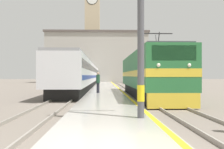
{
  "coord_description": "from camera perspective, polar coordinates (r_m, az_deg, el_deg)",
  "views": [
    {
      "loc": [
        -0.18,
        -6.05,
        1.8
      ],
      "look_at": [
        0.72,
        23.76,
        1.93
      ],
      "focal_mm": 42.0,
      "sensor_mm": 36.0,
      "label": 1
    }
  ],
  "objects": [
    {
      "name": "rail_track_near",
      "position": [
        31.3,
        4.89,
        -3.48
      ],
      "size": [
        2.84,
        140.0,
        0.16
      ],
      "color": "#70665B",
      "rests_on": "ground"
    },
    {
      "name": "ground_plane",
      "position": [
        36.09,
        -1.45,
        -3.1
      ],
      "size": [
        200.0,
        200.0,
        0.0
      ],
      "primitive_type": "plane",
      "color": "#70665B"
    },
    {
      "name": "rail_track_far",
      "position": [
        31.23,
        -7.11,
        -3.49
      ],
      "size": [
        2.83,
        140.0,
        0.16
      ],
      "color": "#70665B",
      "rests_on": "ground"
    },
    {
      "name": "passenger_train",
      "position": [
        43.73,
        -5.56,
        -0.03
      ],
      "size": [
        2.92,
        53.42,
        3.61
      ],
      "color": "black",
      "rests_on": "ground"
    },
    {
      "name": "person_on_platform",
      "position": [
        23.45,
        -3.06,
        -1.6
      ],
      "size": [
        0.34,
        0.34,
        1.86
      ],
      "color": "#23232D",
      "rests_on": "platform"
    },
    {
      "name": "locomotive_train",
      "position": [
        22.01,
        7.69,
        0.01
      ],
      "size": [
        2.92,
        16.85,
        4.67
      ],
      "color": "black",
      "rests_on": "ground"
    },
    {
      "name": "catenary_mast",
      "position": [
        10.02,
        6.79,
        15.88
      ],
      "size": [
        2.56,
        0.27,
        8.66
      ],
      "color": "#4C4C51",
      "rests_on": "platform"
    },
    {
      "name": "platform",
      "position": [
        31.09,
        -1.4,
        -3.32
      ],
      "size": [
        3.47,
        140.0,
        0.26
      ],
      "color": "#ADA89E",
      "rests_on": "ground"
    },
    {
      "name": "clock_tower",
      "position": [
        81.52,
        -4.28,
        10.36
      ],
      "size": [
        5.55,
        5.55,
        31.74
      ],
      "color": "tan",
      "rests_on": "ground"
    },
    {
      "name": "station_building",
      "position": [
        68.46,
        -3.26,
        3.76
      ],
      "size": [
        26.37,
        7.93,
        13.09
      ],
      "color": "#A8A399",
      "rests_on": "ground"
    }
  ]
}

